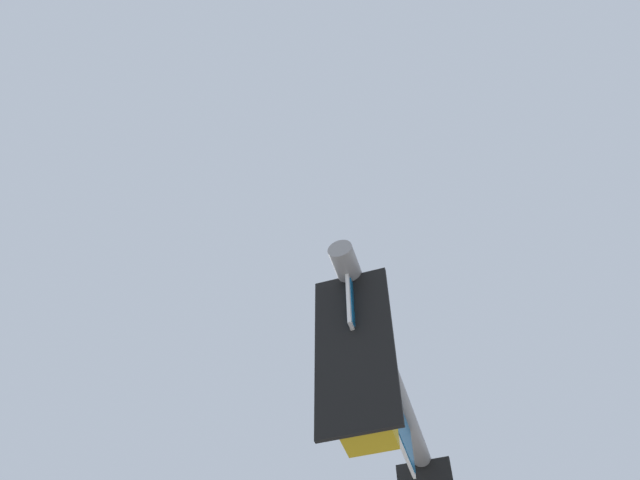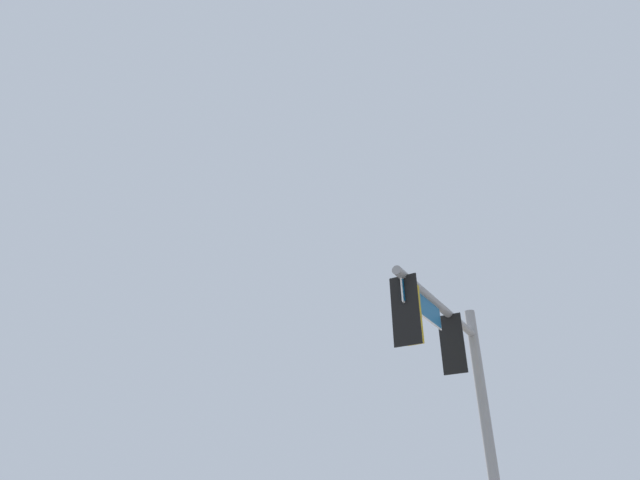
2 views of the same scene
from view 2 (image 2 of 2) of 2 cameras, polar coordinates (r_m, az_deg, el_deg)
The scene contains 1 object.
signal_pole_near at distance 11.36m, azimuth 15.44°, elevation -13.90°, with size 4.69×0.76×5.60m.
Camera 2 is at (6.14, -4.22, 1.28)m, focal length 28.00 mm.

